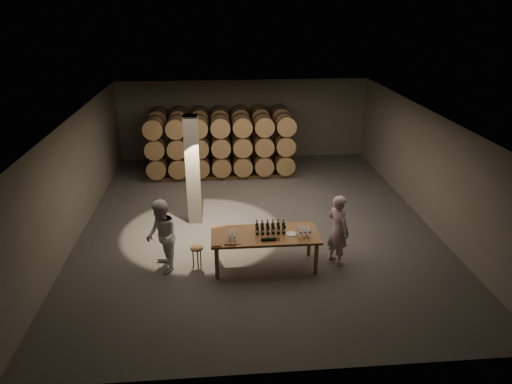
{
  "coord_description": "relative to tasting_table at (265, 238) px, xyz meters",
  "views": [
    {
      "loc": [
        -1.05,
        -12.15,
        6.12
      ],
      "look_at": [
        -0.04,
        -0.36,
        1.1
      ],
      "focal_mm": 32.0,
      "sensor_mm": 36.0,
      "label": 1
    }
  ],
  "objects": [
    {
      "name": "lying_bottles",
      "position": [
        0.06,
        -0.32,
        0.14
      ],
      "size": [
        0.45,
        0.08,
        0.08
      ],
      "color": "black",
      "rests_on": "tasting_table"
    },
    {
      "name": "person_man",
      "position": [
        1.8,
        0.04,
        0.12
      ],
      "size": [
        0.7,
        0.79,
        1.83
      ],
      "primitive_type": "imported",
      "rotation": [
        0.0,
        0.0,
        2.06
      ],
      "color": "beige",
      "rests_on": "ground"
    },
    {
      "name": "barrel_stack_front",
      "position": [
        -0.96,
        6.3,
        0.4
      ],
      "size": [
        5.48,
        0.95,
        2.31
      ],
      "color": "#50341B",
      "rests_on": "ground"
    },
    {
      "name": "bottle_cluster",
      "position": [
        0.14,
        0.08,
        0.22
      ],
      "size": [
        0.73,
        0.23,
        0.32
      ],
      "color": "black",
      "rests_on": "tasting_table"
    },
    {
      "name": "tasting_table",
      "position": [
        0.0,
        0.0,
        0.0
      ],
      "size": [
        2.6,
        1.1,
        0.9
      ],
      "color": "brown",
      "rests_on": "ground"
    },
    {
      "name": "glass_cluster_left",
      "position": [
        -0.8,
        -0.14,
        0.22
      ],
      "size": [
        0.19,
        0.41,
        0.16
      ],
      "color": "silver",
      "rests_on": "tasting_table"
    },
    {
      "name": "person_woman",
      "position": [
        -2.47,
        0.07,
        0.12
      ],
      "size": [
        0.92,
        1.05,
        1.83
      ],
      "primitive_type": "imported",
      "rotation": [
        0.0,
        0.0,
        -1.27
      ],
      "color": "silver",
      "rests_on": "ground"
    },
    {
      "name": "plate",
      "position": [
        0.62,
        -0.06,
        0.11
      ],
      "size": [
        0.26,
        0.26,
        0.01
      ],
      "primitive_type": "cylinder",
      "color": "white",
      "rests_on": "tasting_table"
    },
    {
      "name": "barrel_stack_back",
      "position": [
        -0.96,
        7.7,
        0.4
      ],
      "size": [
        5.48,
        0.95,
        2.31
      ],
      "color": "#50341B",
      "rests_on": "ground"
    },
    {
      "name": "stool",
      "position": [
        -1.67,
        0.15,
        -0.36
      ],
      "size": [
        0.32,
        0.32,
        0.53
      ],
      "rotation": [
        0.0,
        0.0,
        0.18
      ],
      "color": "#50341B",
      "rests_on": "ground"
    },
    {
      "name": "notebook_corner",
      "position": [
        -1.18,
        -0.37,
        0.12
      ],
      "size": [
        0.23,
        0.29,
        0.02
      ],
      "primitive_type": "cube",
      "rotation": [
        0.0,
        0.0,
        0.04
      ],
      "color": "olive",
      "rests_on": "tasting_table"
    },
    {
      "name": "pen",
      "position": [
        -0.67,
        -0.45,
        0.11
      ],
      "size": [
        0.14,
        0.02,
        0.01
      ],
      "primitive_type": "cylinder",
      "rotation": [
        0.0,
        1.57,
        -0.07
      ],
      "color": "black",
      "rests_on": "tasting_table"
    },
    {
      "name": "room",
      "position": [
        -1.8,
        2.7,
        0.8
      ],
      "size": [
        12.0,
        12.0,
        12.0
      ],
      "color": "#55524F",
      "rests_on": "ground"
    },
    {
      "name": "notebook_near",
      "position": [
        -0.86,
        -0.38,
        0.12
      ],
      "size": [
        0.27,
        0.23,
        0.03
      ],
      "primitive_type": "cube",
      "rotation": [
        0.0,
        0.0,
        -0.15
      ],
      "color": "olive",
      "rests_on": "tasting_table"
    },
    {
      "name": "glass_cluster_right",
      "position": [
        0.93,
        -0.11,
        0.23
      ],
      "size": [
        0.31,
        0.31,
        0.18
      ],
      "color": "silver",
      "rests_on": "tasting_table"
    }
  ]
}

